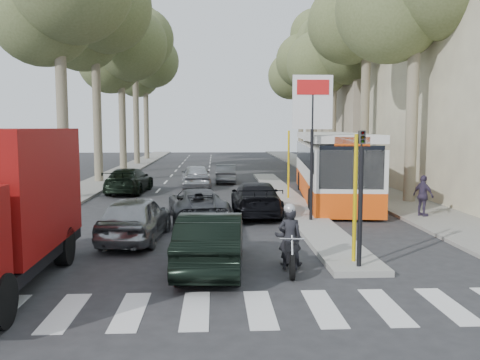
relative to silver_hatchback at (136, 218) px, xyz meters
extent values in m
plane|color=#28282B|center=(2.98, -2.41, -0.75)|extent=(120.00, 120.00, 0.00)
cube|color=gray|center=(11.58, 22.59, -0.69)|extent=(3.20, 70.00, 0.12)
cube|color=gray|center=(-5.02, 25.59, -0.69)|extent=(2.40, 64.00, 0.12)
cube|color=gray|center=(6.23, 8.59, -0.67)|extent=(1.50, 26.00, 0.16)
cube|color=#B7A88E|center=(18.48, 31.59, 7.25)|extent=(11.00, 20.00, 16.00)
cylinder|color=yellow|center=(6.23, -3.41, 1.00)|extent=(0.10, 0.10, 3.50)
cylinder|color=yellow|center=(6.23, 2.59, 1.00)|extent=(0.10, 0.10, 3.50)
cylinder|color=yellow|center=(6.23, 8.59, 1.00)|extent=(0.10, 0.10, 3.50)
cylinder|color=black|center=(6.23, 2.59, 1.85)|extent=(0.12, 0.12, 5.20)
cube|color=white|center=(6.23, 2.59, 3.85)|extent=(1.50, 0.10, 2.00)
cube|color=red|center=(6.23, 2.53, 4.40)|extent=(1.20, 0.02, 0.55)
cylinder|color=black|center=(6.23, -3.91, 0.85)|extent=(0.12, 0.12, 3.20)
imported|color=black|center=(6.23, -3.91, 2.35)|extent=(0.16, 0.41, 1.00)
cylinder|color=#6B604C|center=(-5.02, 9.59, 3.45)|extent=(0.56, 0.56, 8.40)
sphere|color=#4E5932|center=(-6.02, 10.19, 8.55)|extent=(5.20, 5.20, 5.20)
cylinder|color=#6B604C|center=(-5.12, 17.59, 3.73)|extent=(0.56, 0.56, 8.96)
sphere|color=#4E5932|center=(-6.12, 18.19, 9.17)|extent=(5.20, 5.20, 5.20)
sphere|color=#4E5932|center=(-4.22, 16.79, 10.45)|extent=(5.80, 5.80, 5.80)
cylinder|color=#6B604C|center=(-4.92, 25.59, 3.31)|extent=(0.56, 0.56, 8.12)
sphere|color=#4E5932|center=(-5.92, 26.19, 8.24)|extent=(5.20, 5.20, 5.20)
sphere|color=#4E5932|center=(-4.02, 24.79, 9.40)|extent=(5.80, 5.80, 5.80)
sphere|color=#4E5932|center=(-4.72, 26.69, 10.56)|extent=(4.80, 4.80, 4.80)
cylinder|color=#6B604C|center=(-5.02, 33.59, 4.01)|extent=(0.56, 0.56, 9.52)
sphere|color=#4E5932|center=(-6.02, 34.19, 9.79)|extent=(5.20, 5.20, 5.20)
sphere|color=#4E5932|center=(-4.12, 32.79, 11.15)|extent=(5.80, 5.80, 5.80)
sphere|color=#4E5932|center=(-4.82, 34.69, 12.51)|extent=(4.80, 4.80, 4.80)
cylinder|color=#6B604C|center=(-5.12, 41.59, 3.59)|extent=(0.56, 0.56, 8.68)
sphere|color=#4E5932|center=(-6.12, 42.19, 8.86)|extent=(5.20, 5.20, 5.20)
sphere|color=#4E5932|center=(-4.22, 40.79, 10.10)|extent=(5.80, 5.80, 5.80)
sphere|color=#4E5932|center=(-4.92, 42.69, 11.34)|extent=(4.80, 4.80, 4.80)
cylinder|color=#6B604C|center=(11.98, 7.59, 3.45)|extent=(0.56, 0.56, 8.40)
sphere|color=#4E5932|center=(10.98, 8.19, 8.55)|extent=(5.20, 5.20, 5.20)
cylinder|color=#6B604C|center=(12.08, 15.59, 3.87)|extent=(0.56, 0.56, 9.24)
sphere|color=#4E5932|center=(11.08, 16.19, 9.48)|extent=(5.20, 5.20, 5.20)
cylinder|color=#6B604C|center=(11.88, 23.59, 3.17)|extent=(0.56, 0.56, 7.84)
sphere|color=#4E5932|center=(10.88, 24.19, 7.93)|extent=(5.20, 5.20, 5.20)
sphere|color=#4E5932|center=(12.78, 22.79, 9.05)|extent=(5.80, 5.80, 5.80)
sphere|color=#4E5932|center=(12.08, 24.69, 10.17)|extent=(4.80, 4.80, 4.80)
cylinder|color=#6B604C|center=(11.98, 31.59, 3.73)|extent=(0.56, 0.56, 8.96)
sphere|color=#4E5932|center=(10.98, 32.19, 9.17)|extent=(5.20, 5.20, 5.20)
sphere|color=#4E5932|center=(12.88, 30.79, 10.45)|extent=(5.80, 5.80, 5.80)
sphere|color=#4E5932|center=(12.18, 32.69, 11.73)|extent=(4.80, 4.80, 4.80)
cylinder|color=#6B604C|center=(12.08, 39.59, 3.45)|extent=(0.56, 0.56, 8.40)
sphere|color=#4E5932|center=(11.08, 40.19, 8.55)|extent=(5.20, 5.20, 5.20)
sphere|color=#4E5932|center=(12.98, 38.79, 9.75)|extent=(5.80, 5.80, 5.80)
sphere|color=#4E5932|center=(12.28, 40.69, 10.95)|extent=(4.80, 4.80, 4.80)
imported|color=#93969A|center=(0.00, 0.00, 0.00)|extent=(2.12, 4.52, 1.50)
imported|color=black|center=(2.48, -3.41, 0.00)|extent=(1.87, 4.64, 1.50)
imported|color=#44464A|center=(1.88, 3.59, -0.11)|extent=(2.72, 4.82, 1.27)
imported|color=black|center=(4.28, 4.59, -0.04)|extent=(1.98, 4.86, 1.41)
imported|color=#A6A9AE|center=(1.43, 14.44, -0.03)|extent=(2.02, 4.35, 1.44)
imported|color=#4A4D51|center=(3.32, 17.11, -0.14)|extent=(1.42, 3.72, 1.21)
imported|color=black|center=(-2.22, 12.09, -0.04)|extent=(2.33, 4.98, 1.41)
cylinder|color=black|center=(-1.46, -2.84, -0.24)|extent=(0.36, 1.03, 1.02)
cube|color=maroon|center=(-2.57, -4.00, 1.47)|extent=(2.71, 4.83, 2.84)
cube|color=#EA4B0D|center=(8.50, 9.19, -0.13)|extent=(4.18, 13.15, 1.01)
cube|color=silver|center=(8.50, 9.19, 1.22)|extent=(4.18, 13.15, 1.69)
cube|color=black|center=(8.50, 9.19, 1.56)|extent=(4.14, 12.64, 0.96)
cube|color=silver|center=(8.50, 9.19, 2.45)|extent=(4.18, 13.15, 0.34)
cube|color=black|center=(7.81, 2.79, 1.39)|extent=(2.46, 0.32, 1.69)
cube|color=#EA4B0D|center=(7.81, 2.79, 2.38)|extent=(1.35, 0.20, 0.36)
cylinder|color=black|center=(6.78, 5.21, -0.24)|extent=(0.43, 1.11, 1.08)
cylinder|color=black|center=(9.34, 4.94, -0.24)|extent=(0.43, 1.11, 1.08)
cylinder|color=black|center=(7.64, 13.18, -0.24)|extent=(0.43, 1.11, 1.08)
cylinder|color=black|center=(10.20, 12.90, -0.24)|extent=(0.43, 1.11, 1.08)
cylinder|color=black|center=(4.43, -4.48, -0.44)|extent=(0.13, 0.62, 0.62)
cylinder|color=black|center=(4.52, -3.03, -0.44)|extent=(0.13, 0.62, 0.62)
cylinder|color=silver|center=(4.44, -4.41, -0.07)|extent=(0.08, 0.39, 0.77)
cube|color=black|center=(4.48, -3.71, -0.31)|extent=(0.26, 0.73, 0.29)
cube|color=black|center=(4.47, -3.90, -0.05)|extent=(0.32, 0.45, 0.21)
cube|color=black|center=(4.50, -3.42, -0.11)|extent=(0.31, 0.64, 0.12)
cylinder|color=silver|center=(4.44, -4.35, 0.23)|extent=(0.60, 0.07, 0.04)
imported|color=black|center=(4.48, -3.71, 0.11)|extent=(0.61, 0.42, 1.62)
imported|color=black|center=(4.50, -3.32, 0.06)|extent=(0.76, 0.46, 1.52)
sphere|color=#B2B2B7|center=(4.48, -3.76, 0.87)|extent=(0.27, 0.27, 0.27)
sphere|color=#B2B2B7|center=(4.50, -3.35, 0.81)|extent=(0.27, 0.27, 0.27)
imported|color=#3E344E|center=(10.90, 3.39, 0.20)|extent=(0.86, 1.08, 1.65)
imported|color=brown|center=(10.66, 11.24, 0.18)|extent=(1.06, 0.49, 1.62)
camera|label=1|loc=(2.58, -16.35, 2.94)|focal=38.00mm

